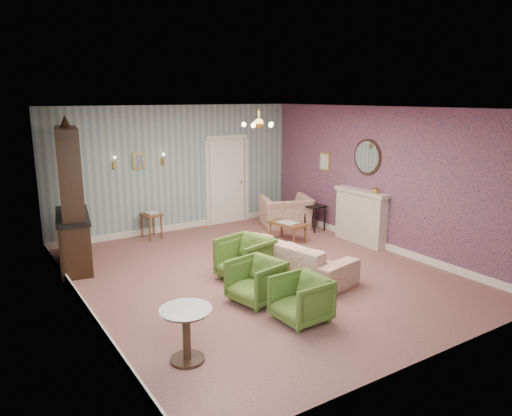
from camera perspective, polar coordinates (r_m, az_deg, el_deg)
floor at (r=8.70m, az=0.31°, el=-7.74°), size 7.00×7.00×0.00m
ceiling at (r=8.13m, az=0.34°, el=11.73°), size 7.00×7.00×0.00m
wall_back at (r=11.35m, az=-9.34°, el=4.58°), size 6.00×0.00×6.00m
wall_front at (r=5.77m, az=19.61°, el=-4.24°), size 6.00×0.00×6.00m
wall_left at (r=7.16m, az=-20.27°, el=-1.00°), size 0.00×7.00×7.00m
wall_right at (r=10.21m, az=14.63°, el=3.40°), size 0.00×7.00×7.00m
wall_right_floral at (r=10.20m, az=14.57°, el=3.39°), size 0.00×7.00×7.00m
door at (r=11.94m, az=-3.46°, el=3.35°), size 1.12×0.12×2.16m
olive_chair_a at (r=6.87m, az=5.34°, el=-10.44°), size 0.67×0.71×0.71m
olive_chair_b at (r=7.44m, az=0.02°, el=-8.40°), size 0.81×0.84×0.74m
olive_chair_c at (r=8.32m, az=-1.30°, el=-5.74°), size 0.91×0.95×0.82m
sofa_chintz at (r=8.55m, az=4.44°, el=-5.05°), size 1.11×2.32×0.87m
wingback_chair at (r=11.60m, az=3.55°, el=0.16°), size 1.34×1.09×1.01m
dresser at (r=9.35m, az=-21.10°, el=1.50°), size 0.85×1.71×2.72m
fireplace at (r=10.56m, az=12.26°, el=-0.99°), size 0.30×1.40×1.16m
mantel_vase at (r=10.13m, az=13.94°, el=2.12°), size 0.15×0.15×0.15m
oval_mirror at (r=10.40m, az=12.99°, el=5.89°), size 0.04×0.76×0.84m
framed_print at (r=11.42m, az=8.13°, el=5.44°), size 0.04×0.34×0.42m
coffee_table at (r=10.55m, az=3.77°, el=-2.81°), size 0.61×0.90×0.42m
side_table_black at (r=11.40m, az=6.95°, el=-1.18°), size 0.44×0.44×0.61m
pedestal_table at (r=5.95m, az=-8.20°, el=-14.60°), size 0.81×0.81×0.68m
nesting_table at (r=10.97m, az=-12.22°, el=-1.95°), size 0.42×0.51×0.61m
gilt_mirror_back at (r=10.96m, az=-13.65°, el=5.41°), size 0.28×0.06×0.36m
sconce_left at (r=10.78m, az=-16.38°, el=5.13°), size 0.16×0.12×0.30m
sconce_right at (r=11.13m, az=-10.93°, el=5.66°), size 0.16×0.12×0.30m
chandelier at (r=8.14m, az=0.33°, el=9.83°), size 0.56×0.56×0.36m
burgundy_cushion at (r=11.46m, az=3.78°, el=-0.13°), size 0.41×0.28×0.39m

